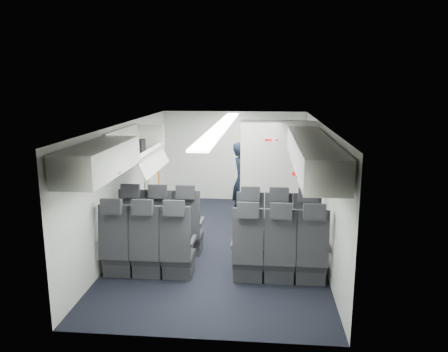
% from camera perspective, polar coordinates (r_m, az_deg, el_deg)
% --- Properties ---
extents(cabin_shell, '(3.41, 6.01, 2.16)m').
position_cam_1_polar(cabin_shell, '(7.62, -0.27, -0.83)').
color(cabin_shell, black).
rests_on(cabin_shell, ground).
extents(seat_row_front, '(3.33, 0.56, 1.24)m').
position_cam_1_polar(seat_row_front, '(7.31, -0.67, -7.29)').
color(seat_row_front, black).
rests_on(seat_row_front, cabin_shell).
extents(seat_row_mid, '(3.33, 0.56, 1.24)m').
position_cam_1_polar(seat_row_mid, '(6.48, -1.51, -9.96)').
color(seat_row_mid, black).
rests_on(seat_row_mid, cabin_shell).
extents(overhead_bin_left_rear, '(0.53, 1.80, 0.40)m').
position_cam_1_polar(overhead_bin_left_rear, '(5.87, -15.96, 2.05)').
color(overhead_bin_left_rear, silver).
rests_on(overhead_bin_left_rear, cabin_shell).
extents(overhead_bin_left_front_open, '(0.64, 1.70, 0.72)m').
position_cam_1_polar(overhead_bin_left_front_open, '(7.54, -11.47, 3.52)').
color(overhead_bin_left_front_open, '#9E9E93').
rests_on(overhead_bin_left_front_open, cabin_shell).
extents(overhead_bin_right_rear, '(0.53, 1.80, 0.40)m').
position_cam_1_polar(overhead_bin_right_rear, '(5.52, 12.29, 1.61)').
color(overhead_bin_right_rear, silver).
rests_on(overhead_bin_right_rear, cabin_shell).
extents(overhead_bin_right_front, '(0.53, 1.70, 0.40)m').
position_cam_1_polar(overhead_bin_right_front, '(7.24, 10.66, 4.18)').
color(overhead_bin_right_front, silver).
rests_on(overhead_bin_right_front, cabin_shell).
extents(bulkhead_partition, '(1.40, 0.15, 2.13)m').
position_cam_1_polar(bulkhead_partition, '(8.38, 6.94, -0.04)').
color(bulkhead_partition, silver).
rests_on(bulkhead_partition, cabin_shell).
extents(galley_unit, '(0.85, 0.52, 1.90)m').
position_cam_1_polar(galley_unit, '(10.29, 6.47, 1.56)').
color(galley_unit, '#939399').
rests_on(galley_unit, cabin_shell).
extents(boarding_door, '(0.12, 1.27, 1.86)m').
position_cam_1_polar(boarding_door, '(9.44, -9.31, 0.53)').
color(boarding_door, silver).
rests_on(boarding_door, cabin_shell).
extents(flight_attendant, '(0.44, 0.63, 1.65)m').
position_cam_1_polar(flight_attendant, '(9.06, 2.33, -0.67)').
color(flight_attendant, black).
rests_on(flight_attendant, ground).
extents(carry_on_bag, '(0.36, 0.26, 0.21)m').
position_cam_1_polar(carry_on_bag, '(7.38, -11.76, 3.88)').
color(carry_on_bag, black).
rests_on(carry_on_bag, overhead_bin_left_front_open).
extents(papers, '(0.21, 0.04, 0.15)m').
position_cam_1_polar(papers, '(8.94, 3.55, 0.98)').
color(papers, white).
rests_on(papers, flight_attendant).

